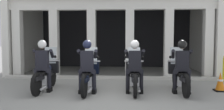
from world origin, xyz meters
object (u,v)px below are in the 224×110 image
at_px(motorcycle_center_right, 134,75).
at_px(police_officer_far_left, 43,61).
at_px(police_officer_center_left, 87,62).
at_px(police_officer_center_right, 135,62).
at_px(police_officer_far_right, 182,62).
at_px(motorcycle_far_left, 46,74).
at_px(motorcycle_center_left, 89,75).
at_px(traffic_cone_flank, 220,82).
at_px(motorcycle_far_right, 179,75).

bearing_deg(motorcycle_center_right, police_officer_far_left, -171.42).
distance_m(police_officer_center_left, police_officer_center_right, 1.40).
bearing_deg(police_officer_center_left, police_officer_center_right, 11.20).
relative_size(police_officer_center_right, police_officer_far_right, 1.00).
bearing_deg(motorcycle_far_left, police_officer_far_left, -82.65).
bearing_deg(police_officer_center_left, motorcycle_center_left, 96.36).
distance_m(police_officer_far_left, police_officer_center_left, 1.40).
relative_size(police_officer_center_right, traffic_cone_flank, 2.69).
xyz_separation_m(police_officer_far_left, motorcycle_center_right, (2.79, 0.26, -0.44)).
bearing_deg(police_officer_center_right, motorcycle_far_right, 17.47).
bearing_deg(police_officer_center_right, motorcycle_far_left, 176.96).
height_order(motorcycle_center_right, traffic_cone_flank, motorcycle_center_right).
xyz_separation_m(police_officer_center_left, traffic_cone_flank, (4.06, 0.56, -0.65)).
relative_size(motorcycle_center_right, police_officer_center_right, 1.29).
bearing_deg(motorcycle_far_right, motorcycle_center_right, -167.46).
distance_m(motorcycle_center_left, police_officer_center_right, 1.47).
bearing_deg(police_officer_far_right, police_officer_center_right, -167.46).
height_order(motorcycle_center_left, traffic_cone_flank, motorcycle_center_left).
height_order(motorcycle_far_right, traffic_cone_flank, motorcycle_far_right).
relative_size(motorcycle_far_left, motorcycle_far_right, 1.00).
xyz_separation_m(police_officer_far_left, police_officer_center_right, (2.79, -0.02, 0.00)).
distance_m(motorcycle_far_left, motorcycle_far_right, 4.18).
bearing_deg(traffic_cone_flank, motorcycle_center_left, -176.09).
xyz_separation_m(police_officer_center_left, police_officer_far_right, (2.79, 0.18, 0.00)).
bearing_deg(police_officer_center_right, police_officer_far_left, -177.23).
distance_m(police_officer_center_left, traffic_cone_flank, 4.15).
bearing_deg(motorcycle_center_right, police_officer_center_left, -161.00).
bearing_deg(motorcycle_far_left, police_officer_center_right, 1.39).
distance_m(motorcycle_center_left, traffic_cone_flank, 4.07).
xyz_separation_m(police_officer_center_left, motorcycle_center_right, (1.39, 0.40, -0.44)).
distance_m(police_officer_center_left, motorcycle_center_right, 1.51).
distance_m(motorcycle_center_right, traffic_cone_flank, 2.68).
xyz_separation_m(motorcycle_far_right, police_officer_far_right, (-0.00, -0.28, 0.44)).
bearing_deg(police_officer_center_right, traffic_cone_flank, 12.74).
xyz_separation_m(motorcycle_center_left, motorcycle_center_right, (1.39, 0.11, 0.00)).
xyz_separation_m(police_officer_far_right, traffic_cone_flank, (1.27, 0.38, -0.65)).
bearing_deg(motorcycle_far_right, traffic_cone_flank, 13.82).
bearing_deg(police_officer_center_left, traffic_cone_flank, 14.49).
height_order(motorcycle_center_right, motorcycle_far_right, same).
relative_size(motorcycle_far_right, traffic_cone_flank, 3.46).
bearing_deg(traffic_cone_flank, motorcycle_far_left, -178.47).
bearing_deg(motorcycle_far_left, police_officer_center_left, -9.00).
bearing_deg(police_officer_far_left, motorcycle_center_left, 13.83).
bearing_deg(police_officer_far_right, motorcycle_center_left, -172.47).
height_order(police_officer_far_left, police_officer_center_right, same).
distance_m(motorcycle_center_left, police_officer_far_right, 2.82).
distance_m(police_officer_far_left, motorcycle_far_right, 4.22).
relative_size(motorcycle_far_left, police_officer_center_left, 1.29).
height_order(police_officer_center_left, police_officer_center_right, same).
height_order(police_officer_center_right, police_officer_far_right, same).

